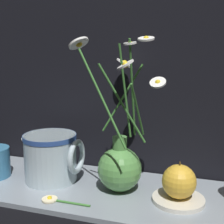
% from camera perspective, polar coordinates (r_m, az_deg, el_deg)
% --- Properties ---
extents(ground_plane, '(6.00, 6.00, 0.00)m').
position_cam_1_polar(ground_plane, '(0.80, -0.53, -14.75)').
color(ground_plane, black).
extents(shelf, '(0.77, 0.27, 0.01)m').
position_cam_1_polar(shelf, '(0.80, -0.53, -14.36)').
color(shelf, gray).
rests_on(shelf, ground_plane).
extents(vase_with_flowers, '(0.20, 0.27, 0.37)m').
position_cam_1_polar(vase_with_flowers, '(0.76, 1.44, -9.35)').
color(vase_with_flowers, '#59994C').
rests_on(vase_with_flowers, shelf).
extents(ceramic_pitcher, '(0.16, 0.14, 0.14)m').
position_cam_1_polar(ceramic_pitcher, '(0.84, -11.06, -7.77)').
color(ceramic_pitcher, silver).
rests_on(ceramic_pitcher, shelf).
extents(saucer_plate, '(0.12, 0.12, 0.01)m').
position_cam_1_polar(saucer_plate, '(0.75, 12.02, -15.37)').
color(saucer_plate, silver).
rests_on(saucer_plate, shelf).
extents(orange_fruit, '(0.08, 0.08, 0.09)m').
position_cam_1_polar(orange_fruit, '(0.73, 12.17, -12.32)').
color(orange_fruit, gold).
rests_on(orange_fruit, saucer_plate).
extents(loose_daisy, '(0.12, 0.04, 0.01)m').
position_cam_1_polar(loose_daisy, '(0.75, -10.36, -15.55)').
color(loose_daisy, '#3D7A33').
rests_on(loose_daisy, shelf).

